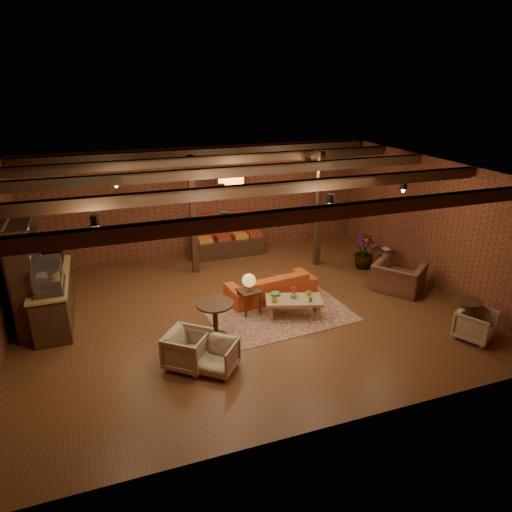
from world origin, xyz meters
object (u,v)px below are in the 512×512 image
object	(u,v)px
armchair_right	(399,273)
sofa	(271,285)
armchair_a	(188,348)
armchair_b	(217,355)
coffee_table	(293,301)
round_table_right	(466,310)
side_table_lamp	(249,283)
side_table_book	(383,251)
plant_tall	(367,219)
round_table_left	(215,314)
armchair_far	(476,323)

from	to	relation	value
armchair_right	sofa	bearing A→B (deg)	39.60
armchair_a	armchair_right	world-z (taller)	armchair_right
armchair_b	armchair_right	xyz separation A→B (m)	(5.13, 1.72, 0.17)
coffee_table	round_table_right	world-z (taller)	round_table_right
side_table_lamp	side_table_book	world-z (taller)	side_table_lamp
sofa	plant_tall	xyz separation A→B (m)	(3.11, 0.85, 1.12)
coffee_table	round_table_left	distance (m)	1.90
sofa	side_table_lamp	bearing A→B (deg)	29.90
armchair_b	coffee_table	bearing A→B (deg)	73.22
side_table_lamp	armchair_a	distance (m)	2.36
coffee_table	armchair_far	distance (m)	3.78
sofa	coffee_table	size ratio (longest dim) A/B	1.58
sofa	side_table_book	world-z (taller)	sofa
armchair_far	armchair_a	bearing A→B (deg)	142.22
sofa	plant_tall	distance (m)	3.41
armchair_b	side_table_book	distance (m)	6.44
round_table_left	sofa	bearing A→B (deg)	37.63
sofa	side_table_book	size ratio (longest dim) A/B	3.43
round_table_left	armchair_a	size ratio (longest dim) A/B	1.03
armchair_right	side_table_book	size ratio (longest dim) A/B	1.82
round_table_left	armchair_far	size ratio (longest dim) A/B	1.13
round_table_right	coffee_table	bearing A→B (deg)	150.69
coffee_table	round_table_left	world-z (taller)	round_table_left
side_table_lamp	armchair_b	distance (m)	2.32
side_table_lamp	plant_tall	size ratio (longest dim) A/B	0.34
round_table_right	plant_tall	size ratio (longest dim) A/B	0.25
sofa	armchair_b	xyz separation A→B (m)	(-2.01, -2.48, 0.02)
round_table_right	round_table_left	bearing A→B (deg)	163.65
armchair_far	round_table_right	bearing A→B (deg)	54.89
sofa	armchair_a	xyz separation A→B (m)	(-2.48, -2.15, 0.07)
side_table_lamp	armchair_b	world-z (taller)	side_table_lamp
coffee_table	armchair_right	distance (m)	3.01
round_table_right	armchair_far	distance (m)	0.36
armchair_b	armchair_right	bearing A→B (deg)	57.86
armchair_b	plant_tall	distance (m)	6.21
armchair_right	plant_tall	world-z (taller)	plant_tall
side_table_lamp	side_table_book	distance (m)	4.54
armchair_far	armchair_right	bearing A→B (deg)	65.56
sofa	coffee_table	distance (m)	1.05
armchair_a	round_table_right	distance (m)	5.82
coffee_table	armchair_a	distance (m)	2.84
armchair_right	plant_tall	bearing A→B (deg)	-36.43
side_table_book	side_table_lamp	bearing A→B (deg)	-164.15
armchair_b	armchair_right	distance (m)	5.42
sofa	round_table_left	world-z (taller)	round_table_left
round_table_right	armchair_b	bearing A→B (deg)	176.30
armchair_right	armchair_b	bearing A→B (deg)	71.84
armchair_far	plant_tall	bearing A→B (deg)	64.35
side_table_lamp	armchair_a	xyz separation A→B (m)	(-1.72, -1.58, -0.35)
side_table_book	round_table_right	size ratio (longest dim) A/B	0.90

